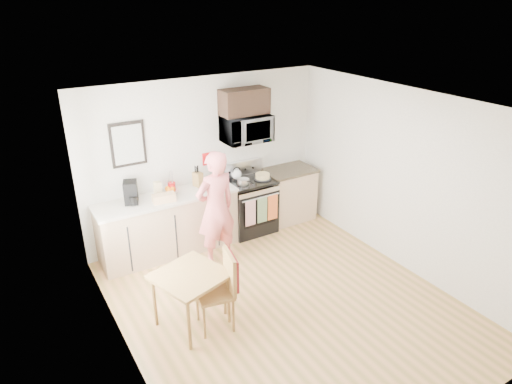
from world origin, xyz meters
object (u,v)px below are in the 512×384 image
range (250,206)px  person (216,209)px  microwave (246,129)px  cake (263,176)px  dining_table (190,280)px  chair (225,280)px

range → person: bearing=-147.2°
microwave → cake: (0.19, -0.20, -0.79)m
cake → dining_table: bearing=-141.0°
microwave → person: size_ratio=0.44×
dining_table → range: bearing=43.4°
dining_table → microwave: bearing=45.1°
person → chair: person is taller
microwave → range: bearing=-89.9°
cake → microwave: bearing=134.7°
microwave → cake: bearing=-45.3°
person → dining_table: person is taller
person → cake: person is taller
microwave → dining_table: microwave is taller
range → chair: (-1.47, -1.93, 0.20)m
microwave → dining_table: (-1.82, -1.83, -1.13)m
microwave → chair: size_ratio=0.77×
microwave → person: (-0.91, -0.69, -0.89)m
microwave → dining_table: size_ratio=0.92×
person → dining_table: size_ratio=2.11×
chair → cake: 2.50m
chair → cake: cake is taller
range → microwave: bearing=90.1°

